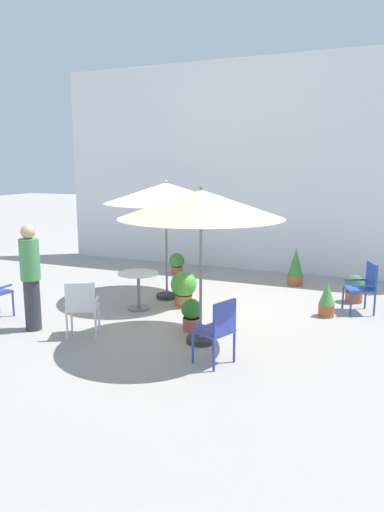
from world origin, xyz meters
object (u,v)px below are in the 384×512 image
Objects in this scene: cafe_table_0 at (139,284)px; patio_chair_1 at (218,327)px; potted_plant_4 at (177,263)px; patio_chair_2 at (82,304)px; patio_umbrella_1 at (166,194)px; patio_umbrella_0 at (201,205)px; potted_plant_0 at (296,267)px; potted_plant_1 at (184,287)px; potted_plant_5 at (192,314)px; patio_chair_3 at (364,284)px; standing_person at (31,276)px; potted_plant_2 at (327,299)px; potted_plant_3 at (354,288)px.

patio_chair_1 is at bearing -39.19° from cafe_table_0.
patio_chair_2 is at bearing -84.44° from potted_plant_4.
patio_umbrella_0 is at bearing -52.85° from patio_umbrella_1.
potted_plant_0 reaches higher than potted_plant_4.
patio_chair_1 is 1.35× the size of potted_plant_1.
patio_umbrella_0 is 1.81m from patio_chair_1.
potted_plant_0 reaches higher than potted_plant_5.
patio_chair_3 reaches higher than potted_plant_0.
patio_chair_2 is 4.68m from potted_plant_4.
standing_person is at bearing -178.43° from patio_chair_2.
standing_person reaches higher than potted_plant_2.
patio_umbrella_1 is 4.64× the size of potted_plant_4.
patio_chair_2 is at bearing -118.37° from potted_plant_0.
patio_umbrella_0 is 3.09m from standing_person.
standing_person is (-1.78, -2.21, 0.54)m from potted_plant_1.
potted_plant_3 is at bearing 44.02° from patio_chair_2.
potted_plant_0 is (2.42, 3.02, -0.08)m from cafe_table_0.
potted_plant_1 is at bearing 69.65° from patio_chair_2.
patio_chair_1 is (2.08, -2.73, -1.61)m from patio_umbrella_1.
potted_plant_1 is 1.07× the size of potted_plant_2.
patio_chair_3 reaches higher than potted_plant_3.
potted_plant_3 is 4.42m from potted_plant_4.
patio_chair_3 is at bearing -19.05° from potted_plant_4.
patio_chair_2 is 1.64× the size of potted_plant_3.
patio_chair_1 is 0.52× the size of standing_person.
patio_chair_1 is 1.01× the size of patio_chair_2.
patio_umbrella_0 is at bearing -122.15° from potted_plant_3.
patio_chair_2 reaches higher than cafe_table_0.
potted_plant_2 is at bearing 15.30° from cafe_table_0.
cafe_table_0 is 1.42× the size of potted_plant_5.
potted_plant_3 is at bearing 107.43° from patio_chair_3.
potted_plant_3 is at bearing 71.22° from potted_plant_2.
patio_chair_3 reaches higher than potted_plant_2.
patio_umbrella_1 is 1.89m from potted_plant_1.
patio_chair_3 is (3.97, 1.43, 0.04)m from cafe_table_0.
patio_chair_3 is (2.24, 2.59, -1.59)m from patio_umbrella_0.
patio_umbrella_1 is (-1.56, 2.06, 0.02)m from patio_umbrella_0.
patio_chair_3 is 5.94m from standing_person.
cafe_table_0 is 2.04m from standing_person.
cafe_table_0 reaches higher than potted_plant_2.
potted_plant_0 reaches higher than potted_plant_2.
patio_umbrella_0 is 2.63× the size of patio_chair_3.
standing_person is at bearing -115.50° from patio_umbrella_1.
patio_chair_3 is 0.82m from potted_plant_2.
patio_umbrella_0 is 1.40× the size of standing_person.
potted_plant_2 reaches higher than potted_plant_4.
potted_plant_1 is at bearing -124.56° from potted_plant_0.
patio_umbrella_1 is 2.89m from potted_plant_4.
patio_chair_1 is 2.98m from potted_plant_2.
patio_chair_3 is at bearing -72.57° from potted_plant_3.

